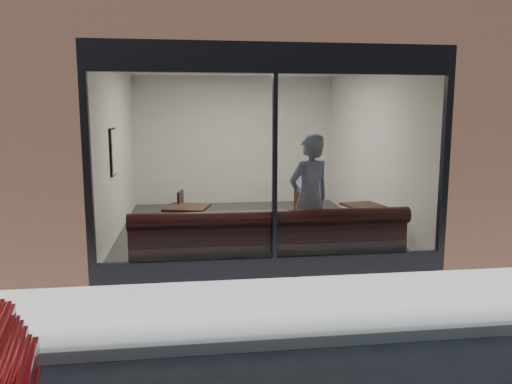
{
  "coord_description": "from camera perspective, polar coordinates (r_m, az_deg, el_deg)",
  "views": [
    {
      "loc": [
        -1.15,
        -4.58,
        2.28
      ],
      "look_at": [
        -0.21,
        2.4,
        1.17
      ],
      "focal_mm": 35.0,
      "sensor_mm": 36.0,
      "label": 1
    }
  ],
  "objects": [
    {
      "name": "ground",
      "position": [
        5.24,
        6.04,
        -16.87
      ],
      "size": [
        120.0,
        120.0,
        0.0
      ],
      "primitive_type": "plane",
      "color": "black",
      "rests_on": "ground"
    },
    {
      "name": "sidewalk_near",
      "position": [
        6.13,
        3.77,
        -12.82
      ],
      "size": [
        40.0,
        2.0,
        0.01
      ],
      "primitive_type": "cube",
      "color": "gray",
      "rests_on": "ground"
    },
    {
      "name": "kerb_near",
      "position": [
        5.17,
        6.18,
        -16.51
      ],
      "size": [
        40.0,
        0.1,
        0.12
      ],
      "primitive_type": "cube",
      "color": "gray",
      "rests_on": "ground"
    },
    {
      "name": "host_building_pier_left",
      "position": [
        12.86,
        -19.43,
        5.43
      ],
      "size": [
        2.5,
        12.0,
        3.2
      ],
      "primitive_type": "cube",
      "color": "brown",
      "rests_on": "ground"
    },
    {
      "name": "host_building_pier_right",
      "position": [
        13.51,
        13.65,
        5.83
      ],
      "size": [
        2.5,
        12.0,
        3.2
      ],
      "primitive_type": "cube",
      "color": "brown",
      "rests_on": "ground"
    },
    {
      "name": "host_building_backfill",
      "position": [
        15.63,
        -3.48,
        6.46
      ],
      "size": [
        5.0,
        6.0,
        3.2
      ],
      "primitive_type": "cube",
      "color": "brown",
      "rests_on": "ground"
    },
    {
      "name": "cafe_floor",
      "position": [
        9.9,
        -0.82,
        -4.22
      ],
      "size": [
        6.0,
        6.0,
        0.0
      ],
      "primitive_type": "plane",
      "color": "#2D2D30",
      "rests_on": "ground"
    },
    {
      "name": "cafe_ceiling",
      "position": [
        9.69,
        -0.86,
        14.36
      ],
      "size": [
        6.0,
        6.0,
        0.0
      ],
      "primitive_type": "plane",
      "rotation": [
        3.14,
        0.0,
        0.0
      ],
      "color": "white",
      "rests_on": "host_building_upper"
    },
    {
      "name": "cafe_wall_back",
      "position": [
        12.64,
        -2.47,
        5.88
      ],
      "size": [
        5.0,
        0.0,
        5.0
      ],
      "primitive_type": "plane",
      "rotation": [
        1.57,
        0.0,
        0.0
      ],
      "color": "silver",
      "rests_on": "ground"
    },
    {
      "name": "cafe_wall_left",
      "position": [
        9.69,
        -15.67,
        4.62
      ],
      "size": [
        0.0,
        6.0,
        6.0
      ],
      "primitive_type": "plane",
      "rotation": [
        1.57,
        0.0,
        1.57
      ],
      "color": "silver",
      "rests_on": "ground"
    },
    {
      "name": "cafe_wall_right",
      "position": [
        10.27,
        13.14,
        4.94
      ],
      "size": [
        0.0,
        6.0,
        6.0
      ],
      "primitive_type": "plane",
      "rotation": [
        1.57,
        0.0,
        -1.57
      ],
      "color": "silver",
      "rests_on": "ground"
    },
    {
      "name": "storefront_kick",
      "position": [
        7.05,
        2.08,
        -8.61
      ],
      "size": [
        5.0,
        0.1,
        0.3
      ],
      "primitive_type": "cube",
      "color": "black",
      "rests_on": "ground"
    },
    {
      "name": "storefront_header",
      "position": [
        6.76,
        2.22,
        15.08
      ],
      "size": [
        5.0,
        0.1,
        0.4
      ],
      "primitive_type": "cube",
      "color": "black",
      "rests_on": "host_building_upper"
    },
    {
      "name": "storefront_mullion",
      "position": [
        6.76,
        2.15,
        2.77
      ],
      "size": [
        0.06,
        0.1,
        2.5
      ],
      "primitive_type": "cube",
      "color": "black",
      "rests_on": "storefront_kick"
    },
    {
      "name": "storefront_glass",
      "position": [
        6.73,
        2.19,
        2.74
      ],
      "size": [
        4.8,
        0.0,
        4.8
      ],
      "primitive_type": "plane",
      "rotation": [
        1.57,
        0.0,
        0.0
      ],
      "color": "white",
      "rests_on": "storefront_kick"
    },
    {
      "name": "banquette",
      "position": [
        7.41,
        1.55,
        -7.13
      ],
      "size": [
        4.0,
        0.55,
        0.45
      ],
      "primitive_type": "cube",
      "color": "#3B1615",
      "rests_on": "cafe_floor"
    },
    {
      "name": "person",
      "position": [
        7.59,
        6.12,
        -0.85
      ],
      "size": [
        0.85,
        0.73,
        1.98
      ],
      "primitive_type": "imported",
      "rotation": [
        0.0,
        0.0,
        3.56
      ],
      "color": "#94A3C5",
      "rests_on": "cafe_floor"
    },
    {
      "name": "cafe_table_left",
      "position": [
        8.33,
        -7.9,
        -1.77
      ],
      "size": [
        0.83,
        0.83,
        0.04
      ],
      "primitive_type": "cube",
      "rotation": [
        0.0,
        0.0,
        -0.26
      ],
      "color": "black",
      "rests_on": "cafe_floor"
    },
    {
      "name": "cafe_table_right",
      "position": [
        8.62,
        12.1,
        -1.52
      ],
      "size": [
        0.68,
        0.68,
        0.04
      ],
      "primitive_type": "cube",
      "rotation": [
        0.0,
        0.0,
        0.19
      ],
      "color": "black",
      "rests_on": "cafe_floor"
    },
    {
      "name": "cafe_chair_left",
      "position": [
        8.93,
        -9.75,
        -4.36
      ],
      "size": [
        0.48,
        0.48,
        0.04
      ],
      "primitive_type": "cube",
      "rotation": [
        0.0,
        0.0,
        2.97
      ],
      "color": "black",
      "rests_on": "cafe_floor"
    },
    {
      "name": "cafe_chair_right",
      "position": [
        9.12,
        4.16,
        -3.98
      ],
      "size": [
        0.57,
        0.57,
        0.04
      ],
      "primitive_type": "cube",
      "rotation": [
        0.0,
        0.0,
        3.51
      ],
      "color": "black",
      "rests_on": "cafe_floor"
    },
    {
      "name": "wall_poster",
      "position": [
        9.14,
        -15.89,
        4.45
      ],
      "size": [
        0.02,
        0.58,
        0.77
      ],
      "primitive_type": "cube",
      "color": "white",
      "rests_on": "cafe_wall_left"
    }
  ]
}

